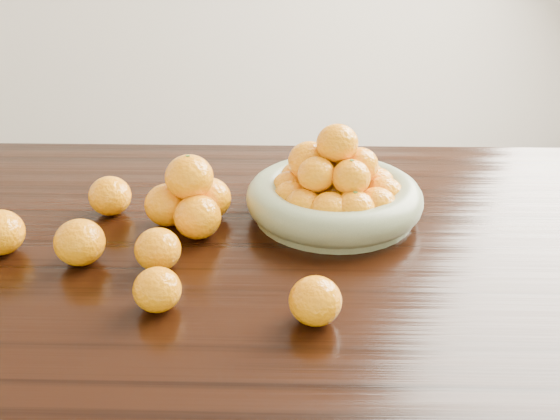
{
  "coord_description": "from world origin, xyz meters",
  "views": [
    {
      "loc": [
        0.05,
        -0.94,
        1.28
      ],
      "look_at": [
        0.03,
        -0.02,
        0.83
      ],
      "focal_mm": 40.0,
      "sensor_mm": 36.0,
      "label": 1
    }
  ],
  "objects_px": {
    "fruit_bowl": "(335,192)",
    "loose_orange_0": "(0,232)",
    "dining_table": "(262,289)",
    "orange_pyramid": "(191,199)"
  },
  "relations": [
    {
      "from": "fruit_bowl",
      "to": "loose_orange_0",
      "type": "distance_m",
      "value": 0.59
    },
    {
      "from": "dining_table",
      "to": "fruit_bowl",
      "type": "relative_size",
      "value": 6.05
    },
    {
      "from": "fruit_bowl",
      "to": "loose_orange_0",
      "type": "bearing_deg",
      "value": -164.93
    },
    {
      "from": "fruit_bowl",
      "to": "orange_pyramid",
      "type": "xyz_separation_m",
      "value": [
        -0.26,
        -0.05,
        0.01
      ]
    },
    {
      "from": "orange_pyramid",
      "to": "loose_orange_0",
      "type": "height_order",
      "value": "orange_pyramid"
    },
    {
      "from": "dining_table",
      "to": "loose_orange_0",
      "type": "distance_m",
      "value": 0.46
    },
    {
      "from": "fruit_bowl",
      "to": "orange_pyramid",
      "type": "bearing_deg",
      "value": -169.47
    },
    {
      "from": "orange_pyramid",
      "to": "fruit_bowl",
      "type": "bearing_deg",
      "value": 10.53
    },
    {
      "from": "dining_table",
      "to": "orange_pyramid",
      "type": "bearing_deg",
      "value": 150.8
    },
    {
      "from": "dining_table",
      "to": "fruit_bowl",
      "type": "height_order",
      "value": "fruit_bowl"
    }
  ]
}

